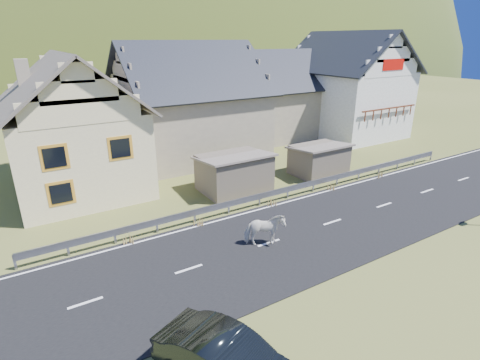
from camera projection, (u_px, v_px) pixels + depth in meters
ground at (332, 223)px, 19.16m from camera, size 160.00×160.00×0.00m
road at (332, 222)px, 19.15m from camera, size 60.00×7.00×0.04m
lane_markings at (332, 222)px, 19.14m from camera, size 60.00×6.60×0.01m
guardrail at (288, 189)px, 21.90m from camera, size 28.10×0.09×0.75m
shed_left at (234, 173)px, 22.98m from camera, size 4.30×3.30×2.40m
shed_right at (319, 160)px, 25.79m from camera, size 3.80×2.90×2.20m
house_cream at (71, 119)px, 22.30m from camera, size 7.80×9.80×8.30m
house_stone_a at (189, 97)px, 28.99m from camera, size 10.80×9.80×8.90m
house_stone_b at (277, 90)px, 35.62m from camera, size 9.80×8.80×8.10m
house_white at (346, 81)px, 35.86m from camera, size 8.80×10.80×9.70m
mountain at (56, 106)px, 172.23m from camera, size 440.00×280.00×260.00m
horse at (265, 230)px, 16.78m from camera, size 1.43×1.96×1.51m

